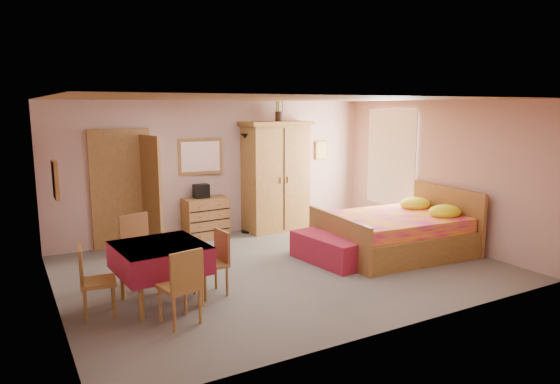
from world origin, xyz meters
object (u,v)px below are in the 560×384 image
wall_mirror (200,156)px  stereo (201,191)px  wardrobe (276,176)px  sunflower_vase (279,108)px  chest_of_drawers (206,218)px  chair_east (210,264)px  chair_north (143,251)px  chair_west (98,281)px  floor_lamp (247,184)px  chair_south (179,286)px  bench (326,250)px  bed (394,222)px  dining_table (161,274)px

wall_mirror → stereo: size_ratio=3.13×
wardrobe → sunflower_vase: 1.37m
chest_of_drawers → wardrobe: (1.50, -0.05, 0.71)m
wall_mirror → chair_east: size_ratio=1.00×
sunflower_vase → chair_east: sunflower_vase is taller
chest_of_drawers → stereo: stereo is taller
chair_north → chair_west: (-0.74, -0.81, -0.06)m
wardrobe → floor_lamp: bearing=169.7°
stereo → chair_north: bearing=-129.4°
chair_south → stereo: bearing=54.3°
wall_mirror → bench: size_ratio=0.66×
bed → wall_mirror: bearing=136.8°
bench → chair_south: 2.95m
chest_of_drawers → chair_north: (-1.68, -1.93, 0.10)m
chest_of_drawers → chair_north: bearing=-134.1°
dining_table → chair_west: bearing=-177.8°
stereo → chair_north: stereo is taller
dining_table → chair_east: size_ratio=1.22×
chair_east → chest_of_drawers: bearing=-25.1°
bed → stereo: bearing=139.3°
chair_north → chair_east: bearing=111.2°
chair_south → wardrobe: bearing=35.9°
bench → chair_east: bearing=-169.9°
sunflower_vase → stereo: bearing=178.0°
bench → floor_lamp: bearing=95.7°
floor_lamp → dining_table: size_ratio=1.86×
chest_of_drawers → dining_table: 3.17m
chair_north → bed: bearing=154.3°
wall_mirror → chest_of_drawers: bearing=-85.7°
stereo → dining_table: bearing=-120.1°
chest_of_drawers → bed: (2.46, -2.48, 0.15)m
floor_lamp → chest_of_drawers: bearing=-178.1°
chair_north → chair_east: (0.68, -0.83, -0.06)m
wall_mirror → chair_east: 3.33m
stereo → chair_west: stereo is taller
chair_east → floor_lamp: bearing=-39.2°
floor_lamp → chair_north: floor_lamp is taller
wardrobe → chair_north: 3.74m
wall_mirror → chair_west: 3.97m
floor_lamp → chair_north: 3.26m
stereo → chair_east: bearing=-108.5°
floor_lamp → bench: bearing=-84.3°
dining_table → chair_north: chair_north is taller
bed → bench: size_ratio=1.78×
stereo → chair_south: (-1.57, -3.45, -0.46)m
dining_table → chair_south: (0.02, -0.70, 0.07)m
floor_lamp → chair_east: 3.41m
wall_mirror → chair_north: 2.92m
sunflower_vase → chair_west: size_ratio=0.61×
wall_mirror → chair_south: size_ratio=0.95×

